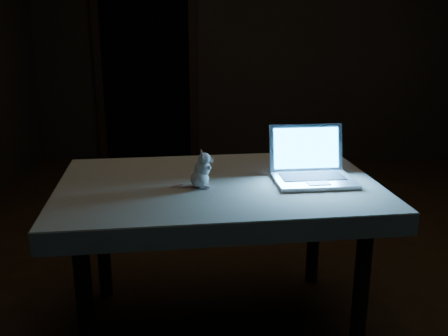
# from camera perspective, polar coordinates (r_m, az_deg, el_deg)

# --- Properties ---
(floor) EXTENTS (5.00, 5.00, 0.00)m
(floor) POSITION_cam_1_polar(r_m,az_deg,el_deg) (3.10, 4.97, -11.43)
(floor) COLOR black
(floor) RESTS_ON ground
(back_wall) EXTENTS (4.50, 0.04, 2.60)m
(back_wall) POSITION_cam_1_polar(r_m,az_deg,el_deg) (5.24, 3.32, 14.84)
(back_wall) COLOR black
(back_wall) RESTS_ON ground
(doorway) EXTENTS (1.06, 0.36, 2.13)m
(doorway) POSITION_cam_1_polar(r_m,az_deg,el_deg) (5.32, -8.94, 12.16)
(doorway) COLOR black
(doorway) RESTS_ON back_wall
(table) EXTENTS (1.47, 1.06, 0.73)m
(table) POSITION_cam_1_polar(r_m,az_deg,el_deg) (2.43, -0.65, -9.94)
(table) COLOR black
(table) RESTS_ON floor
(tablecloth) EXTENTS (1.54, 1.10, 0.09)m
(tablecloth) POSITION_cam_1_polar(r_m,az_deg,el_deg) (2.30, 1.05, -2.78)
(tablecloth) COLOR #BBB59C
(tablecloth) RESTS_ON table
(laptop) EXTENTS (0.39, 0.36, 0.24)m
(laptop) POSITION_cam_1_polar(r_m,az_deg,el_deg) (2.29, 10.38, 1.26)
(laptop) COLOR silver
(laptop) RESTS_ON tablecloth
(plush_mouse) EXTENTS (0.13, 0.13, 0.17)m
(plush_mouse) POSITION_cam_1_polar(r_m,az_deg,el_deg) (2.20, -2.82, -0.14)
(plush_mouse) COLOR silver
(plush_mouse) RESTS_ON tablecloth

